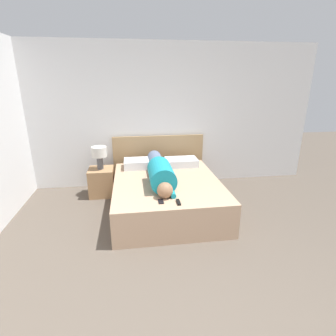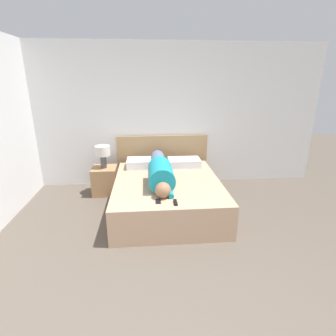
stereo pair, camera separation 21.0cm
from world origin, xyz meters
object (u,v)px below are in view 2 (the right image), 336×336
object	(u,v)px
bed	(167,195)
person_lying	(160,171)
pillow_second	(184,162)
pillow_near_headboard	(144,163)
tv_remote	(176,202)
cell_phone	(158,201)
table_lamp	(103,153)
nightstand	(105,180)

from	to	relation	value
bed	person_lying	world-z (taller)	person_lying
pillow_second	pillow_near_headboard	bearing A→B (deg)	180.00
tv_remote	cell_phone	xyz separation A→B (m)	(-0.21, 0.06, -0.01)
person_lying	pillow_near_headboard	size ratio (longest dim) A/B	2.70
table_lamp	person_lying	world-z (taller)	table_lamp
nightstand	tv_remote	world-z (taller)	tv_remote
bed	pillow_second	xyz separation A→B (m)	(0.36, 0.68, 0.31)
bed	nightstand	distance (m)	1.28
cell_phone	bed	bearing A→B (deg)	76.46
pillow_near_headboard	bed	bearing A→B (deg)	-62.52
pillow_near_headboard	pillow_second	size ratio (longest dim) A/B	1.05
person_lying	cell_phone	bearing A→B (deg)	-95.46
pillow_near_headboard	cell_phone	bearing A→B (deg)	-82.70
bed	person_lying	size ratio (longest dim) A/B	1.20
nightstand	pillow_near_headboard	size ratio (longest dim) A/B	0.82
table_lamp	person_lying	xyz separation A→B (m)	(0.95, -0.72, -0.11)
pillow_near_headboard	cell_phone	distance (m)	1.42
bed	nightstand	world-z (taller)	bed
pillow_second	tv_remote	size ratio (longest dim) A/B	3.75
table_lamp	pillow_near_headboard	bearing A→B (deg)	-2.80
nightstand	tv_remote	bearing A→B (deg)	-53.84
nightstand	cell_phone	distance (m)	1.71
pillow_near_headboard	tv_remote	bearing A→B (deg)	-74.96
bed	tv_remote	distance (m)	0.83
nightstand	bed	bearing A→B (deg)	-34.07
nightstand	pillow_second	xyz separation A→B (m)	(1.42, -0.03, 0.31)
bed	table_lamp	size ratio (longest dim) A/B	4.89
table_lamp	pillow_second	distance (m)	1.43
bed	pillow_near_headboard	world-z (taller)	pillow_near_headboard
pillow_near_headboard	cell_phone	xyz separation A→B (m)	(0.18, -1.41, -0.07)
nightstand	cell_phone	world-z (taller)	cell_phone
nightstand	pillow_second	bearing A→B (deg)	-1.39
person_lying	tv_remote	xyz separation A→B (m)	(0.15, -0.78, -0.14)
person_lying	table_lamp	bearing A→B (deg)	142.83
table_lamp	cell_phone	bearing A→B (deg)	-58.45
tv_remote	pillow_second	bearing A→B (deg)	77.79
person_lying	pillow_near_headboard	world-z (taller)	person_lying
bed	nightstand	xyz separation A→B (m)	(-1.06, 0.72, -0.00)
table_lamp	pillow_second	size ratio (longest dim) A/B	0.70
nightstand	person_lying	bearing A→B (deg)	-37.17
tv_remote	cell_phone	distance (m)	0.22
table_lamp	tv_remote	distance (m)	1.88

